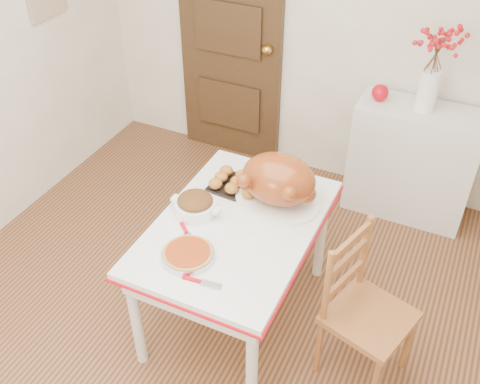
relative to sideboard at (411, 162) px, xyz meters
The scene contains 16 objects.
floor 2.01m from the sideboard, 114.94° to the right, with size 3.50×4.00×0.00m, color #4E2714.
wall_back 1.19m from the sideboard, 165.11° to the left, with size 3.50×0.00×2.50m, color white.
door_back 1.65m from the sideboard, behind, with size 0.85×0.06×2.06m, color #322012.
sideboard is the anchor object (origin of this frame).
kitchen_table 1.61m from the sideboard, 115.59° to the right, with size 0.84×1.22×0.73m, color silver, non-canonical shape.
chair_oak 1.52m from the sideboard, 86.52° to the right, with size 0.40×0.40×0.90m, color brown, non-canonical shape.
berry_vase 0.72m from the sideboard, behind, with size 0.30×0.30×0.58m, color white, non-canonical shape.
apple 0.57m from the sideboard, behind, with size 0.12×0.12×0.12m, color #B80714.
turkey_platter 1.40m from the sideboard, 115.08° to the right, with size 0.48×0.39×0.30m, color brown, non-canonical shape.
pumpkin_pie 1.98m from the sideboard, 114.16° to the right, with size 0.27×0.27×0.06m, color #8F310D.
stuffing_dish 1.77m from the sideboard, 122.62° to the right, with size 0.29×0.23×0.11m, color #46250A, non-canonical shape.
rolls_tray 1.47m from the sideboard, 125.20° to the right, with size 0.30×0.23×0.08m, color #B67321, non-canonical shape.
pie_server 2.04m from the sideboard, 109.04° to the right, with size 0.20×0.06×0.01m, color silver, non-canonical shape.
carving_knife 1.90m from the sideboard, 117.72° to the right, with size 0.24×0.06×0.01m, color silver, non-canonical shape.
drinking_glass 1.22m from the sideboard, 126.30° to the right, with size 0.07×0.07×0.12m, color white.
shaker_pair 1.18m from the sideboard, 113.52° to the right, with size 0.10×0.04×0.10m, color white, non-canonical shape.
Camera 1 is at (1.11, -1.68, 2.68)m, focal length 41.41 mm.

